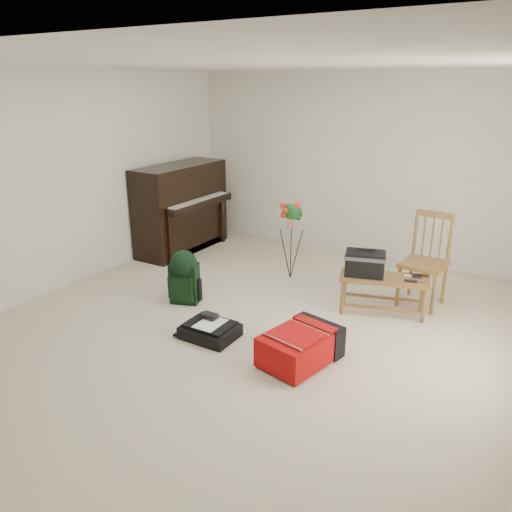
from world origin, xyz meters
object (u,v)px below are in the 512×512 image
Objects in this scene: bench at (372,266)px; dining_chair at (425,261)px; green_backpack at (184,274)px; black_duffel at (210,330)px; red_suitcase at (303,344)px; piano at (182,210)px; flower_stand at (291,241)px.

dining_chair is at bearing 28.83° from bench.
black_duffel is at bearing -54.78° from green_backpack.
green_backpack is at bearing 144.51° from black_duffel.
black_duffel is at bearing -162.27° from red_suitcase.
red_suitcase is 1.54× the size of black_duffel.
bench is 1.93× the size of black_duffel.
dining_chair is 1.31× the size of red_suitcase.
dining_chair reaches higher than black_duffel.
green_backpack is (-1.68, 0.41, 0.18)m from red_suitcase.
piano is at bearing 159.09° from red_suitcase.
red_suitcase is at bearing 5.14° from black_duffel.
flower_stand is at bearing -172.00° from dining_chair.
dining_chair is at bearing -1.65° from piano.
dining_chair is (0.44, 0.46, 0.00)m from bench.
bench is 0.97× the size of flower_stand.
red_suitcase is (-0.59, -1.78, -0.34)m from dining_chair.
piano is 3.50m from dining_chair.
bench is (3.05, -0.56, -0.10)m from piano.
piano is 3.10m from bench.
piano is 1.93m from green_backpack.
piano is 1.91× the size of red_suitcase.
dining_chair is 2.01× the size of black_duffel.
green_backpack is (-2.27, -1.37, -0.16)m from dining_chair.
piano is 2.45× the size of green_backpack.
green_backpack is at bearing -170.87° from bench.
dining_chair is 1.61m from flower_stand.
flower_stand reaches higher than green_backpack.
green_backpack is at bearing -115.37° from flower_stand.
green_backpack is at bearing 178.24° from red_suitcase.
black_duffel is 1.83m from flower_stand.
red_suitcase is (-0.15, -1.32, -0.34)m from bench.
flower_stand is (1.89, -0.19, -0.11)m from piano.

